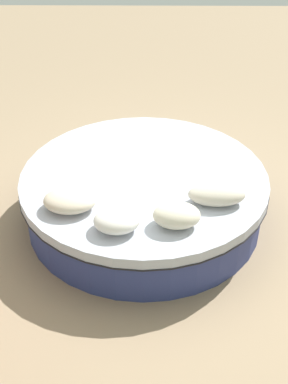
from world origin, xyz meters
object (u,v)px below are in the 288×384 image
(round_bed, at_px, (144,196))
(throw_pillow_0, at_px, (70,200))
(throw_pillow_1, at_px, (117,221))
(throw_pillow_3, at_px, (217,195))
(throw_pillow_2, at_px, (177,215))

(round_bed, relative_size, throw_pillow_0, 5.16)
(throw_pillow_0, height_order, throw_pillow_1, throw_pillow_1)
(throw_pillow_1, relative_size, throw_pillow_3, 0.76)
(round_bed, height_order, throw_pillow_0, throw_pillow_0)
(round_bed, bearing_deg, throw_pillow_3, -34.25)
(throw_pillow_0, bearing_deg, throw_pillow_1, -34.11)
(round_bed, height_order, throw_pillow_3, throw_pillow_3)
(round_bed, height_order, throw_pillow_1, throw_pillow_1)
(throw_pillow_0, xyz_separation_m, throw_pillow_1, (0.45, -0.30, 0.01))
(round_bed, xyz_separation_m, throw_pillow_2, (0.30, -0.80, 0.37))
(throw_pillow_0, distance_m, throw_pillow_3, 1.37)
(throw_pillow_2, bearing_deg, throw_pillow_1, -172.88)
(round_bed, bearing_deg, throw_pillow_0, -140.44)
(throw_pillow_2, bearing_deg, throw_pillow_0, 166.35)
(throw_pillow_0, distance_m, throw_pillow_1, 0.54)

